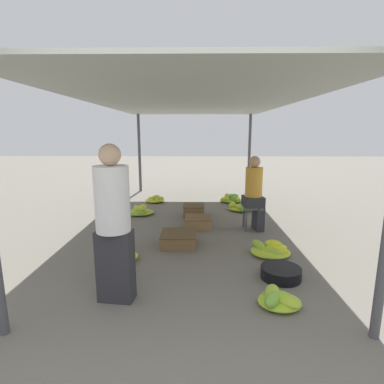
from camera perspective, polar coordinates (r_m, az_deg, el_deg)
The scene contains 18 objects.
ground_plane at distance 2.67m, azimuth -1.08°, elevation -29.45°, with size 40.00×40.00×0.00m, color slate.
canopy_post_back_left at distance 9.02m, azimuth -9.98°, elevation 7.27°, with size 0.08×0.08×2.26m, color #4C4C51.
canopy_post_back_right at distance 9.00m, azimuth 10.86°, elevation 7.22°, with size 0.08×0.08×2.26m, color #4C4C51.
canopy_tarp at distance 5.61m, azimuth 0.14°, elevation 16.79°, with size 3.63×6.92×0.04m, color #9EA399.
vendor_foreground at distance 3.14m, azimuth -14.75°, elevation -5.62°, with size 0.39×0.39×1.64m.
stool at distance 5.52m, azimuth 11.49°, elevation -3.53°, with size 0.34×0.34×0.44m.
vendor_seated at distance 5.44m, azimuth 11.84°, elevation 0.02°, with size 0.38×0.38×1.34m.
basin_black at distance 3.91m, azimuth 16.55°, elevation -14.54°, with size 0.48×0.48×0.14m.
banana_pile_left_0 at distance 4.39m, azimuth -13.65°, elevation -11.37°, with size 0.56×0.58×0.23m.
banana_pile_left_1 at distance 6.52m, azimuth -9.92°, elevation -3.63°, with size 0.58×0.54×0.23m.
banana_pile_left_2 at distance 7.63m, azimuth -6.94°, elevation -1.42°, with size 0.51×0.50×0.19m.
banana_pile_right_0 at distance 6.83m, azimuth 9.16°, elevation -2.90°, with size 0.55×0.55×0.20m.
banana_pile_right_1 at distance 4.55m, azimuth 14.85°, elevation -10.62°, with size 0.58×0.53×0.22m.
banana_pile_right_2 at distance 7.64m, azimuth 7.49°, elevation -1.34°, with size 0.56×0.56×0.22m.
banana_pile_right_3 at distance 3.36m, azimuth 15.95°, elevation -18.97°, with size 0.44×0.45×0.19m.
crate_near at distance 6.32m, azimuth 0.34°, elevation -3.55°, with size 0.44×0.44×0.24m.
crate_mid at distance 5.60m, azimuth 1.11°, elevation -5.73°, with size 0.48×0.48×0.20m.
crate_far at distance 4.74m, azimuth -2.58°, elevation -8.93°, with size 0.54×0.54×0.21m.
Camera 1 is at (0.08, -2.02, 1.75)m, focal length 28.00 mm.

